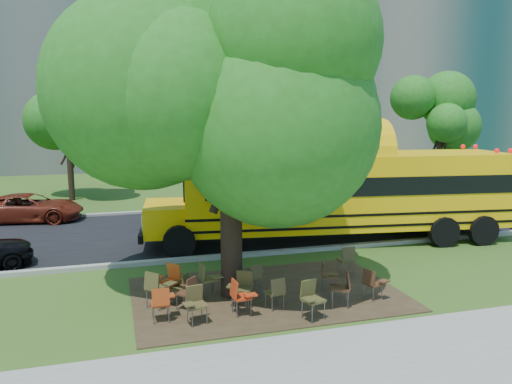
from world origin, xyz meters
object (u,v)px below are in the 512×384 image
object	(u,v)px
chair_7	(373,281)
bg_car_red	(30,208)
chair_6	(342,284)
chair_15	(195,301)
chair_4	(277,290)
chair_3	(243,285)
chair_11	(255,275)
chair_2	(188,290)
chair_5	(311,296)
main_tree	(230,96)
chair_0	(161,301)
school_bus	(344,191)
chair_8	(183,284)
chair_13	(347,257)
chair_9	(170,278)
chair_10	(207,276)
chair_14	(240,294)
chair_1	(157,286)
chair_12	(327,273)

from	to	relation	value
chair_7	bg_car_red	size ratio (longest dim) A/B	0.19
chair_6	chair_15	bearing A→B (deg)	109.03
chair_4	chair_15	world-z (taller)	chair_15
chair_6	chair_3	bearing A→B (deg)	92.37
chair_3	chair_11	world-z (taller)	chair_3
chair_2	chair_5	world-z (taller)	chair_5
main_tree	chair_11	xyz separation A→B (m)	(0.65, 0.04, -4.67)
main_tree	chair_0	bearing A→B (deg)	-148.55
chair_2	chair_11	distance (m)	1.99
school_bus	chair_8	xyz separation A→B (m)	(-6.63, -4.48, -1.40)
chair_4	chair_8	world-z (taller)	chair_4
chair_0	chair_5	xyz separation A→B (m)	(3.35, -0.79, 0.05)
chair_13	chair_9	bearing A→B (deg)	-175.05
chair_6	chair_10	world-z (taller)	chair_6
main_tree	chair_5	distance (m)	5.19
school_bus	bg_car_red	size ratio (longest dim) A/B	3.05
chair_10	chair_15	bearing A→B (deg)	-27.86
chair_3	chair_14	world-z (taller)	chair_14
chair_14	chair_1	bearing A→B (deg)	-122.31
chair_10	chair_12	bearing A→B (deg)	75.10
chair_2	chair_5	xyz separation A→B (m)	(2.65, -1.35, 0.06)
chair_6	chair_7	bearing A→B (deg)	-60.15
chair_11	chair_15	size ratio (longest dim) A/B	0.91
chair_8	bg_car_red	size ratio (longest dim) A/B	0.18
chair_6	main_tree	bearing A→B (deg)	78.24
chair_9	chair_14	size ratio (longest dim) A/B	1.06
chair_5	chair_12	bearing A→B (deg)	-141.81
chair_0	chair_11	xyz separation A→B (m)	(2.58, 1.22, -0.04)
chair_11	main_tree	bearing A→B (deg)	172.93
chair_12	chair_9	bearing A→B (deg)	-74.78
chair_2	chair_12	distance (m)	3.84
chair_10	chair_13	xyz separation A→B (m)	(4.29, 0.53, 0.00)
chair_1	chair_14	size ratio (longest dim) A/B	1.08
chair_13	chair_5	bearing A→B (deg)	-130.73
chair_11	chair_12	bearing A→B (deg)	-19.52
chair_0	chair_11	size ratio (longest dim) A/B	1.07
chair_1	school_bus	bearing A→B (deg)	79.30
main_tree	chair_9	xyz separation A→B (m)	(-1.59, 0.17, -4.58)
chair_5	chair_11	world-z (taller)	chair_5
chair_9	bg_car_red	bearing A→B (deg)	-15.00
chair_8	chair_14	world-z (taller)	chair_14
chair_4	chair_9	distance (m)	2.79
chair_10	school_bus	bearing A→B (deg)	117.31
chair_1	chair_6	world-z (taller)	same
chair_14	chair_10	bearing A→B (deg)	-164.80
chair_7	chair_13	size ratio (longest dim) A/B	0.92
chair_6	school_bus	bearing A→B (deg)	-6.84
chair_1	chair_4	bearing A→B (deg)	29.42
chair_0	bg_car_red	world-z (taller)	bg_car_red
chair_3	chair_4	xyz separation A→B (m)	(0.74, -0.45, -0.03)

